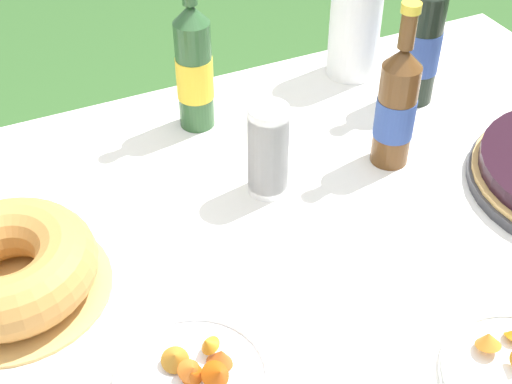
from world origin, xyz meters
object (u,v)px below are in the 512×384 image
at_px(cider_bottle_amber, 396,106).
at_px(paper_towel_roll, 355,21).
at_px(juice_bottle_red, 423,40).
at_px(bundt_cake, 9,268).
at_px(cider_bottle_green, 194,67).
at_px(cup_stack, 268,151).
at_px(snack_plate_near, 194,377).

distance_m(cider_bottle_amber, paper_towel_roll, 0.32).
bearing_deg(cider_bottle_amber, juice_bottle_red, 43.81).
height_order(bundt_cake, juice_bottle_red, juice_bottle_red).
distance_m(cider_bottle_green, cider_bottle_amber, 0.39).
height_order(cup_stack, cider_bottle_green, cider_bottle_green).
bearing_deg(cider_bottle_green, juice_bottle_red, -13.23).
height_order(juice_bottle_red, paper_towel_roll, juice_bottle_red).
bearing_deg(snack_plate_near, bundt_cake, 124.90).
bearing_deg(bundt_cake, cider_bottle_amber, 3.14).
bearing_deg(cider_bottle_green, cup_stack, -80.95).
relative_size(cup_stack, paper_towel_roll, 0.69).
bearing_deg(bundt_cake, snack_plate_near, -55.10).
relative_size(cider_bottle_amber, juice_bottle_red, 0.90).
bearing_deg(bundt_cake, juice_bottle_red, 12.78).
bearing_deg(juice_bottle_red, cider_bottle_green, 166.77).
height_order(cider_bottle_amber, paper_towel_roll, cider_bottle_amber).
xyz_separation_m(bundt_cake, cup_stack, (0.46, 0.06, 0.04)).
relative_size(bundt_cake, juice_bottle_red, 0.84).
relative_size(bundt_cake, paper_towel_roll, 1.17).
height_order(cider_bottle_amber, juice_bottle_red, juice_bottle_red).
relative_size(cup_stack, juice_bottle_red, 0.50).
height_order(cider_bottle_green, paper_towel_roll, cider_bottle_green).
height_order(cider_bottle_green, snack_plate_near, cider_bottle_green).
height_order(cup_stack, juice_bottle_red, juice_bottle_red).
bearing_deg(paper_towel_roll, snack_plate_near, -134.72).
distance_m(bundt_cake, juice_bottle_red, 0.90).
distance_m(cider_bottle_green, paper_towel_roll, 0.39).
relative_size(juice_bottle_red, paper_towel_roll, 1.39).
bearing_deg(juice_bottle_red, paper_towel_roll, 114.16).
height_order(cider_bottle_green, cider_bottle_amber, cider_bottle_green).
distance_m(cup_stack, paper_towel_roll, 0.45).
relative_size(snack_plate_near, paper_towel_roll, 0.86).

